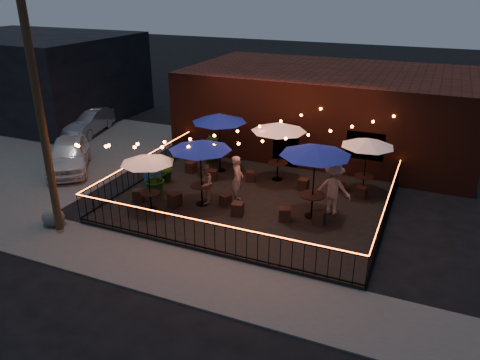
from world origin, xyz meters
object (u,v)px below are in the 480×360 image
(utility_pole, at_px, (41,119))
(cafe_table_2, at_px, (200,146))
(cafe_table_1, at_px, (219,118))
(cafe_table_4, at_px, (316,151))
(cafe_table_0, at_px, (147,160))
(cafe_table_5, at_px, (368,143))
(boulder, at_px, (53,217))
(cafe_table_3, at_px, (279,128))
(cooler, at_px, (152,174))

(utility_pole, bearing_deg, cafe_table_2, 43.07)
(cafe_table_1, height_order, cafe_table_4, cafe_table_4)
(cafe_table_0, bearing_deg, cafe_table_5, 33.86)
(cafe_table_0, distance_m, cafe_table_2, 1.95)
(utility_pole, distance_m, boulder, 3.68)
(utility_pole, relative_size, cafe_table_3, 2.84)
(cafe_table_3, distance_m, boulder, 9.30)
(boulder, bearing_deg, cafe_table_3, 48.63)
(cafe_table_2, bearing_deg, cafe_table_5, 33.16)
(utility_pole, height_order, cafe_table_0, utility_pole)
(boulder, bearing_deg, cafe_table_2, 39.16)
(cafe_table_0, height_order, cafe_table_2, cafe_table_2)
(cafe_table_3, bearing_deg, utility_pole, -128.94)
(utility_pole, bearing_deg, cafe_table_5, 37.55)
(cafe_table_5, height_order, boulder, cafe_table_5)
(cafe_table_1, height_order, cooler, cafe_table_1)
(cafe_table_4, height_order, boulder, cafe_table_4)
(utility_pole, xyz_separation_m, cafe_table_2, (3.77, 3.52, -1.50))
(cafe_table_2, bearing_deg, boulder, -140.84)
(cooler, bearing_deg, boulder, -88.46)
(cafe_table_3, bearing_deg, cafe_table_2, -118.30)
(cafe_table_3, xyz_separation_m, cafe_table_5, (3.59, 0.13, -0.23))
(utility_pole, height_order, cafe_table_5, utility_pole)
(cafe_table_3, xyz_separation_m, boulder, (-5.98, -6.79, -2.13))
(cafe_table_4, relative_size, cafe_table_5, 1.26)
(cafe_table_1, xyz_separation_m, cafe_table_3, (2.71, 0.02, -0.09))
(cafe_table_1, bearing_deg, cafe_table_2, -75.69)
(utility_pole, relative_size, cafe_table_0, 3.70)
(cafe_table_2, height_order, cooler, cafe_table_2)
(cafe_table_1, relative_size, cafe_table_2, 0.94)
(cooler, relative_size, boulder, 1.02)
(utility_pole, relative_size, cooler, 9.01)
(cafe_table_1, height_order, cafe_table_2, cafe_table_1)
(utility_pole, bearing_deg, boulder, 158.40)
(cooler, bearing_deg, utility_pole, -83.34)
(cafe_table_0, relative_size, cafe_table_3, 0.77)
(utility_pole, bearing_deg, cafe_table_4, 28.08)
(utility_pole, distance_m, cafe_table_4, 9.02)
(cafe_table_1, bearing_deg, cafe_table_0, -98.55)
(utility_pole, xyz_separation_m, cafe_table_1, (2.90, 6.92, -1.44))
(cafe_table_0, bearing_deg, cafe_table_3, 53.35)
(cafe_table_5, bearing_deg, utility_pole, -142.45)
(cafe_table_1, bearing_deg, utility_pole, -112.75)
(cafe_table_0, distance_m, cafe_table_1, 4.60)
(cafe_table_2, xyz_separation_m, cafe_table_3, (1.84, 3.42, -0.03))
(cafe_table_1, relative_size, cafe_table_4, 0.90)
(cafe_table_0, height_order, cooler, cafe_table_0)
(cafe_table_2, relative_size, cafe_table_4, 0.96)
(cafe_table_0, xyz_separation_m, cafe_table_1, (0.68, 4.53, 0.44))
(cafe_table_3, relative_size, cafe_table_4, 0.88)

